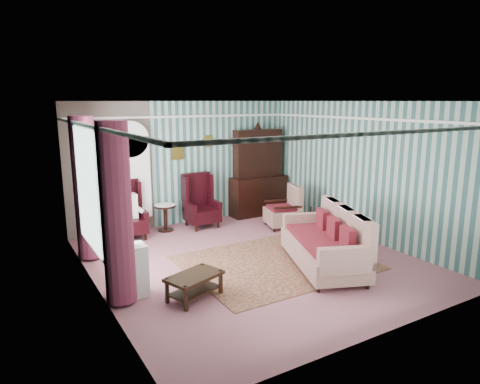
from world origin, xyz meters
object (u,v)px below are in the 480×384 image
round_side_table (165,218)px  floral_armchair (283,206)px  bookcase (132,184)px  dresser_hutch (259,170)px  sofa (323,238)px  nest_table (322,217)px  seated_woman (127,212)px  coffee_table (194,286)px  wingback_right (202,201)px  wingback_left (127,211)px  plant_stand (128,272)px

round_side_table → floral_armchair: 2.71m
floral_armchair → bookcase: bearing=81.6°
dresser_hutch → floral_armchair: size_ratio=2.33×
bookcase → sofa: 4.40m
sofa → floral_armchair: size_ratio=2.15×
nest_table → dresser_hutch: bearing=107.4°
round_side_table → seated_woman: bearing=-170.5°
sofa → dresser_hutch: bearing=6.0°
sofa → floral_armchair: bearing=1.6°
nest_table → coffee_table: 4.41m
dresser_hutch → seated_woman: size_ratio=2.00×
seated_woman → nest_table: (4.07, -1.55, -0.32)m
round_side_table → sofa: size_ratio=0.28×
dresser_hutch → wingback_right: dresser_hutch is taller
round_side_table → wingback_right: bearing=-10.0°
wingback_left → plant_stand: size_ratio=1.56×
wingback_right → plant_stand: (-2.55, -2.75, -0.22)m
wingback_left → wingback_right: (1.75, 0.00, 0.00)m
round_side_table → coffee_table: bearing=-104.1°
wingback_right → sofa: bearing=-77.4°
wingback_right → sofa: 3.44m
seated_woman → wingback_left: bearing=0.0°
seated_woman → nest_table: size_ratio=2.19×
bookcase → nest_table: (3.82, -1.94, -0.85)m
wingback_left → sofa: 4.18m
bookcase → wingback_left: (-0.25, -0.39, -0.50)m
coffee_table → nest_table: bearing=23.5°
sofa → bookcase: bearing=52.5°
wingback_left → floral_armchair: wingback_left is taller
nest_table → plant_stand: plant_stand is taller
floral_armchair → nest_table: bearing=-112.8°
bookcase → seated_woman: bookcase is taller
bookcase → seated_woman: (-0.25, -0.39, -0.53)m
dresser_hutch → coffee_table: bearing=-134.1°
bookcase → wingback_right: 1.63m
plant_stand → floral_armchair: 4.52m
wingback_left → nest_table: size_ratio=2.31×
bookcase → plant_stand: 3.39m
wingback_right → bookcase: bearing=165.4°
wingback_right → plant_stand: 3.76m
dresser_hutch → seated_woman: dresser_hutch is taller
plant_stand → floral_armchair: bearing=23.0°
dresser_hutch → seated_woman: (-3.50, -0.27, -0.59)m
round_side_table → coffee_table: (-0.87, -3.46, -0.11)m
floral_armchair → sofa: bearing=175.6°
wingback_right → round_side_table: bearing=170.0°
wingback_left → seated_woman: 0.04m
seated_woman → dresser_hutch: bearing=4.4°
seated_woman → plant_stand: size_ratio=1.47×
bookcase → wingback_right: size_ratio=1.79×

